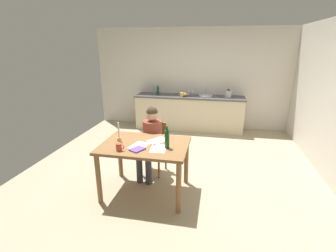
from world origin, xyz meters
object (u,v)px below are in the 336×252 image
object	(u,v)px
coffee_mug	(119,147)
bottle_oil	(154,90)
wine_bottle_on_table	(167,139)
sink_unit	(206,96)
dining_table	(145,151)
wine_glass_near_sink	(192,91)
wine_glass_by_kettle	(189,91)
candlestick	(119,136)
bottle_vinegar	(158,91)
person_seated	(151,138)
stovetop_kettle	(228,94)
mixing_bowl	(184,94)
book_magazine	(137,149)
chair_at_table	(154,145)
teacup_on_counter	(182,95)

from	to	relation	value
coffee_mug	bottle_oil	xyz separation A→B (m)	(-0.43, 3.49, 0.18)
wine_bottle_on_table	sink_unit	world-z (taller)	sink_unit
dining_table	wine_glass_near_sink	xyz separation A→B (m)	(0.33, 3.28, 0.34)
wine_glass_by_kettle	candlestick	bearing A→B (deg)	-101.06
wine_bottle_on_table	wine_glass_near_sink	bearing A→B (deg)	90.28
dining_table	bottle_vinegar	world-z (taller)	bottle_vinegar
person_seated	stovetop_kettle	distance (m)	2.91
wine_glass_near_sink	stovetop_kettle	bearing A→B (deg)	-9.27
person_seated	mixing_bowl	distance (m)	2.56
dining_table	coffee_mug	xyz separation A→B (m)	(-0.27, -0.29, 0.17)
wine_glass_by_kettle	sink_unit	bearing A→B (deg)	-17.56
person_seated	book_magazine	world-z (taller)	person_seated
dining_table	sink_unit	distance (m)	3.22
person_seated	book_magazine	size ratio (longest dim) A/B	6.39
coffee_mug	chair_at_table	bearing A→B (deg)	76.82
wine_bottle_on_table	wine_glass_by_kettle	distance (m)	3.35
dining_table	person_seated	size ratio (longest dim) A/B	1.04
dining_table	wine_glass_by_kettle	world-z (taller)	wine_glass_by_kettle
chair_at_table	mixing_bowl	distance (m)	2.44
chair_at_table	book_magazine	world-z (taller)	chair_at_table
sink_unit	bottle_vinegar	distance (m)	1.27
person_seated	chair_at_table	bearing A→B (deg)	83.35
dining_table	teacup_on_counter	size ratio (longest dim) A/B	10.03
sink_unit	bottle_vinegar	bearing A→B (deg)	179.08
coffee_mug	mixing_bowl	xyz separation A→B (m)	(0.40, 3.37, 0.11)
dining_table	bottle_vinegar	distance (m)	3.22
wine_bottle_on_table	mixing_bowl	size ratio (longest dim) A/B	1.30
wine_glass_near_sink	book_magazine	bearing A→B (deg)	-95.89
person_seated	teacup_on_counter	size ratio (longest dim) A/B	9.61
candlestick	book_magazine	distance (m)	0.46
candlestick	bottle_oil	bearing A→B (deg)	95.39
sink_unit	chair_at_table	bearing A→B (deg)	-106.59
stovetop_kettle	teacup_on_counter	bearing A→B (deg)	-172.59
wine_bottle_on_table	wine_glass_by_kettle	xyz separation A→B (m)	(-0.12, 3.35, 0.09)
wine_bottle_on_table	stovetop_kettle	xyz separation A→B (m)	(0.90, 3.20, 0.08)
mixing_bowl	wine_glass_near_sink	world-z (taller)	wine_glass_near_sink
book_magazine	mixing_bowl	xyz separation A→B (m)	(0.17, 3.30, 0.16)
coffee_mug	teacup_on_counter	size ratio (longest dim) A/B	0.94
person_seated	wine_glass_by_kettle	xyz separation A→B (m)	(0.28, 2.74, 0.33)
sink_unit	wine_glass_by_kettle	distance (m)	0.49
bottle_vinegar	wine_glass_by_kettle	size ratio (longest dim) A/B	1.62
person_seated	stovetop_kettle	xyz separation A→B (m)	(1.30, 2.59, 0.32)
person_seated	bottle_vinegar	xyz separation A→B (m)	(-0.52, 2.61, 0.33)
candlestick	bottle_vinegar	size ratio (longest dim) A/B	1.15
dining_table	sink_unit	size ratio (longest dim) A/B	3.46
book_magazine	sink_unit	world-z (taller)	sink_unit
candlestick	teacup_on_counter	world-z (taller)	candlestick
mixing_bowl	stovetop_kettle	distance (m)	1.12
dining_table	wine_glass_near_sink	size ratio (longest dim) A/B	8.10
chair_at_table	bottle_vinegar	xyz separation A→B (m)	(-0.54, 2.47, 0.51)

